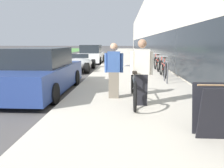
# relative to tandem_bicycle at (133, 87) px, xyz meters

# --- Properties ---
(sidewalk_slab) EXTENTS (4.20, 70.00, 0.11)m
(sidewalk_slab) POSITION_rel_tandem_bicycle_xyz_m (0.13, 19.03, -0.44)
(sidewalk_slab) COLOR #BCB5A5
(sidewalk_slab) RESTS_ON ground
(storefront_facade) EXTENTS (10.01, 70.00, 7.29)m
(storefront_facade) POSITION_rel_tandem_bicycle_xyz_m (7.27, 27.03, 3.15)
(storefront_facade) COLOR beige
(storefront_facade) RESTS_ON ground
(lawn_strip) EXTENTS (7.13, 70.00, 0.03)m
(lawn_strip) POSITION_rel_tandem_bicycle_xyz_m (-12.78, 23.03, -0.48)
(lawn_strip) COLOR #518E42
(lawn_strip) RESTS_ON ground
(tandem_bicycle) EXTENTS (0.52, 2.59, 0.90)m
(tandem_bicycle) POSITION_rel_tandem_bicycle_xyz_m (0.00, 0.00, 0.00)
(tandem_bicycle) COLOR black
(tandem_bicycle) RESTS_ON sidewalk_slab
(person_rider) EXTENTS (0.56, 0.22, 1.65)m
(person_rider) POSITION_rel_tandem_bicycle_xyz_m (0.18, -0.33, 0.45)
(person_rider) COLOR black
(person_rider) RESTS_ON sidewalk_slab
(person_bystander) EXTENTS (0.53, 0.21, 1.56)m
(person_bystander) POSITION_rel_tandem_bicycle_xyz_m (-0.55, 0.36, 0.40)
(person_bystander) COLOR #756B5B
(person_bystander) RESTS_ON sidewalk_slab
(bike_rack_hoop) EXTENTS (0.05, 0.60, 0.84)m
(bike_rack_hoop) POSITION_rel_tandem_bicycle_xyz_m (1.41, 2.93, 0.13)
(bike_rack_hoop) COLOR #4C4C51
(bike_rack_hoop) RESTS_ON sidewalk_slab
(cruiser_bike_nearest) EXTENTS (0.52, 1.79, 0.94)m
(cruiser_bike_nearest) POSITION_rel_tandem_bicycle_xyz_m (1.53, 4.41, 0.01)
(cruiser_bike_nearest) COLOR black
(cruiser_bike_nearest) RESTS_ON sidewalk_slab
(cruiser_bike_middle) EXTENTS (0.52, 1.88, 0.95)m
(cruiser_bike_middle) POSITION_rel_tandem_bicycle_xyz_m (1.57, 6.71, 0.02)
(cruiser_bike_middle) COLOR black
(cruiser_bike_middle) RESTS_ON sidewalk_slab
(cruiser_bike_farthest) EXTENTS (0.52, 1.67, 0.86)m
(cruiser_bike_farthest) POSITION_rel_tandem_bicycle_xyz_m (1.55, 8.97, -0.02)
(cruiser_bike_farthest) COLOR black
(cruiser_bike_farthest) RESTS_ON sidewalk_slab
(sandwich_board_sign) EXTENTS (0.56, 0.56, 0.90)m
(sandwich_board_sign) POSITION_rel_tandem_bicycle_xyz_m (1.23, -2.20, 0.07)
(sandwich_board_sign) COLOR black
(sandwich_board_sign) RESTS_ON sidewalk_slab
(parked_sedan_curbside) EXTENTS (1.93, 4.61, 1.50)m
(parked_sedan_curbside) POSITION_rel_tandem_bicycle_xyz_m (-3.04, 1.31, 0.19)
(parked_sedan_curbside) COLOR navy
(parked_sedan_curbside) RESTS_ON ground
(vintage_roadster_curbside) EXTENTS (1.78, 4.24, 0.98)m
(vintage_roadster_curbside) POSITION_rel_tandem_bicycle_xyz_m (-3.08, 7.23, -0.07)
(vintage_roadster_curbside) COLOR white
(vintage_roadster_curbside) RESTS_ON ground
(parked_sedan_far) EXTENTS (1.90, 4.08, 1.48)m
(parked_sedan_far) POSITION_rel_tandem_bicycle_xyz_m (-3.04, 12.41, 0.18)
(parked_sedan_far) COLOR white
(parked_sedan_far) RESTS_ON ground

